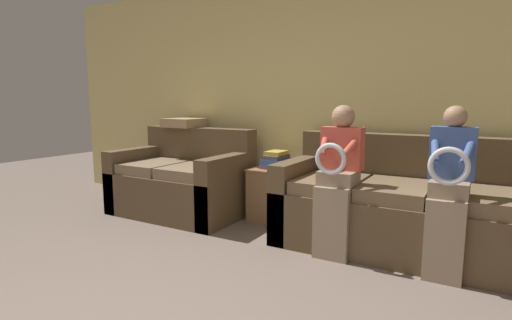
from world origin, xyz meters
TOP-DOWN VIEW (x-y plane):
  - wall_back at (0.00, 3.01)m, footprint 7.52×0.06m
  - couch_main at (0.75, 2.46)m, footprint 1.94×0.94m
  - couch_side at (-1.51, 2.39)m, footprint 1.42×0.89m
  - child_left_seated at (0.36, 2.06)m, footprint 0.33×0.38m
  - child_right_seated at (1.15, 2.06)m, footprint 0.30×0.36m
  - side_shelf at (-0.51, 2.70)m, footprint 0.46×0.52m
  - book_stack at (-0.51, 2.70)m, footprint 0.24×0.31m
  - throw_pillow at (-1.72, 2.69)m, footprint 0.40×0.40m

SIDE VIEW (x-z plane):
  - side_shelf at x=-0.51m, z-range 0.01..0.55m
  - couch_side at x=-1.51m, z-range -0.13..0.80m
  - couch_main at x=0.75m, z-range -0.13..0.80m
  - book_stack at x=-0.51m, z-range 0.54..0.71m
  - child_right_seated at x=1.15m, z-range 0.06..1.26m
  - child_left_seated at x=0.36m, z-range 0.07..1.26m
  - throw_pillow at x=-1.72m, z-range 0.93..1.03m
  - wall_back at x=0.00m, z-range 0.00..2.55m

